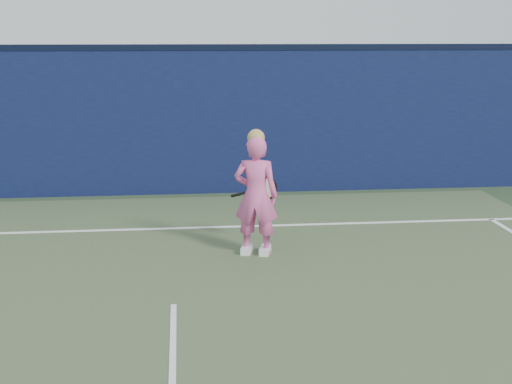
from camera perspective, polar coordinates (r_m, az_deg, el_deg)
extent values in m
plane|color=#35482C|center=(6.69, -6.66, -12.17)|extent=(80.00, 80.00, 0.00)
cube|color=#0D113A|center=(12.67, -6.58, 5.54)|extent=(24.00, 0.40, 2.50)
cube|color=black|center=(12.58, -6.74, 11.43)|extent=(24.00, 0.42, 0.10)
imported|color=#EB5BA5|center=(9.05, 0.00, -0.30)|extent=(0.64, 0.50, 1.54)
sphere|color=tan|center=(8.91, 0.00, 4.36)|extent=(0.22, 0.22, 0.22)
cube|color=white|center=(9.22, 0.74, -4.70)|extent=(0.19, 0.30, 0.10)
cube|color=white|center=(9.26, -0.74, -4.63)|extent=(0.19, 0.30, 0.10)
torus|color=black|center=(9.46, 0.72, 0.29)|extent=(0.34, 0.06, 0.34)
torus|color=gold|center=(9.46, 0.72, 0.29)|extent=(0.28, 0.04, 0.28)
cylinder|color=beige|center=(9.46, 0.72, 0.29)|extent=(0.28, 0.03, 0.28)
cylinder|color=black|center=(9.53, -0.78, -0.03)|extent=(0.31, 0.08, 0.11)
cylinder|color=black|center=(9.58, -1.62, -0.24)|extent=(0.14, 0.06, 0.07)
cube|color=white|center=(10.45, -6.50, -2.90)|extent=(11.00, 0.08, 0.01)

